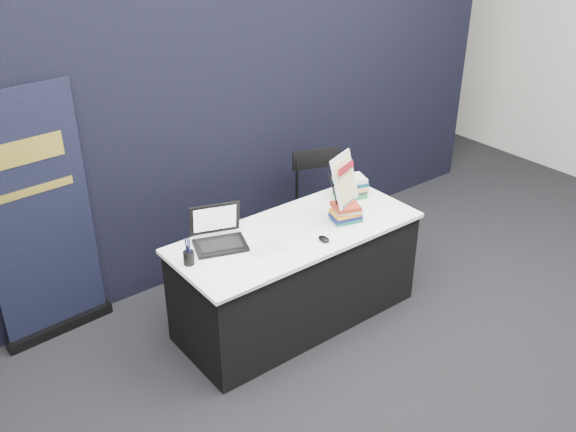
# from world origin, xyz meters

# --- Properties ---
(floor) EXTENTS (8.00, 8.00, 0.00)m
(floor) POSITION_xyz_m (0.00, 0.00, 0.00)
(floor) COLOR black
(floor) RESTS_ON ground
(wall_back) EXTENTS (8.00, 0.02, 3.50)m
(wall_back) POSITION_xyz_m (0.00, 4.00, 1.75)
(wall_back) COLOR #B9B6AE
(wall_back) RESTS_ON floor
(drape_partition) EXTENTS (6.00, 0.08, 2.40)m
(drape_partition) POSITION_xyz_m (0.00, 1.60, 1.20)
(drape_partition) COLOR black
(drape_partition) RESTS_ON floor
(display_table) EXTENTS (1.80, 0.75, 0.75)m
(display_table) POSITION_xyz_m (0.00, 0.55, 0.38)
(display_table) COLOR black
(display_table) RESTS_ON floor
(laptop) EXTENTS (0.41, 0.38, 0.26)m
(laptop) POSITION_xyz_m (-0.54, 0.74, 0.81)
(laptop) COLOR black
(laptop) RESTS_ON display_table
(mouse) EXTENTS (0.06, 0.10, 0.03)m
(mouse) POSITION_xyz_m (0.06, 0.33, 0.77)
(mouse) COLOR black
(mouse) RESTS_ON display_table
(brochure_left) EXTENTS (0.25, 0.18, 0.00)m
(brochure_left) POSITION_xyz_m (-0.53, 0.37, 0.75)
(brochure_left) COLOR white
(brochure_left) RESTS_ON display_table
(brochure_mid) EXTENTS (0.34, 0.24, 0.00)m
(brochure_mid) POSITION_xyz_m (-0.72, 0.28, 0.75)
(brochure_mid) COLOR white
(brochure_mid) RESTS_ON display_table
(brochure_right) EXTENTS (0.29, 0.22, 0.00)m
(brochure_right) POSITION_xyz_m (-0.31, 0.50, 0.75)
(brochure_right) COLOR silver
(brochure_right) RESTS_ON display_table
(pen_cup) EXTENTS (0.09, 0.09, 0.09)m
(pen_cup) POSITION_xyz_m (-0.81, 0.63, 0.80)
(pen_cup) COLOR black
(pen_cup) RESTS_ON display_table
(book_stack_tall) EXTENTS (0.24, 0.21, 0.14)m
(book_stack_tall) POSITION_xyz_m (0.37, 0.44, 0.82)
(book_stack_tall) COLOR #185C53
(book_stack_tall) RESTS_ON display_table
(book_stack_short) EXTENTS (0.25, 0.22, 0.16)m
(book_stack_short) POSITION_xyz_m (0.67, 0.72, 0.83)
(book_stack_short) COLOR #207839
(book_stack_short) RESTS_ON display_table
(info_sign) EXTENTS (0.29, 0.20, 0.37)m
(info_sign) POSITION_xyz_m (0.37, 0.47, 1.06)
(info_sign) COLOR black
(info_sign) RESTS_ON book_stack_tall
(pullup_banner) EXTENTS (0.78, 0.15, 1.82)m
(pullup_banner) POSITION_xyz_m (-1.46, 1.50, 0.81)
(pullup_banner) COLOR black
(pullup_banner) RESTS_ON floor
(stacking_chair) EXTENTS (0.56, 0.57, 0.95)m
(stacking_chair) POSITION_xyz_m (0.74, 1.06, 0.53)
(stacking_chair) COLOR black
(stacking_chair) RESTS_ON floor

